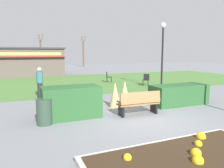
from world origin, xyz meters
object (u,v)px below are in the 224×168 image
Objects in this scene: food_kiosk at (29,62)px; cafe_chair_west at (108,76)px; person_strolling at (40,83)px; tree_left_bg at (41,53)px; park_bench at (139,103)px; trash_bin at (44,112)px; tree_center_bg at (83,53)px; lamppost_mid at (163,48)px; parked_car_west_slot at (17,66)px; cafe_chair_east at (146,79)px.

cafe_chair_west is at bearing -56.53° from food_kiosk.
person_strolling is 27.42m from tree_left_bg.
food_kiosk is 10.74m from cafe_chair_west.
park_bench is 1.02× the size of person_strolling.
trash_bin is 0.12× the size of food_kiosk.
tree_center_bg reaches higher than trash_bin.
tree_center_bg reaches higher than cafe_chair_west.
tree_center_bg is (1.97, 27.16, -0.35)m from lamppost_mid.
park_bench is 18.78m from food_kiosk.
food_kiosk is at bearing 121.74° from lamppost_mid.
park_bench is 0.30× the size of tree_center_bg.
tree_left_bg is at bearing 98.55° from cafe_chair_west.
parked_car_west_slot is at bearing 100.85° from food_kiosk.
trash_bin is 25.39m from parked_car_west_slot.
lamppost_mid reaches higher than person_strolling.
person_strolling is (0.04, -13.61, -0.68)m from food_kiosk.
trash_bin is (-3.55, 0.27, -0.03)m from park_bench.
person_strolling is (0.25, 4.56, 0.41)m from trash_bin.
parked_car_west_slot is at bearing 114.31° from cafe_chair_west.
lamppost_mid reaches higher than trash_bin.
trash_bin is (-8.41, -4.93, -2.37)m from lamppost_mid.
trash_bin is 0.53× the size of person_strolling.
trash_bin reaches higher than cafe_chair_east.
person_strolling is at bearing -110.20° from tree_center_bg.
cafe_chair_east is 21.14m from parked_car_west_slot.
park_bench is 0.38× the size of lamppost_mid.
person_strolling is at bearing 124.34° from park_bench.
food_kiosk is 13.63m from person_strolling.
lamppost_mid reaches higher than cafe_chair_east.
tree_center_bg is at bearing 79.42° from cafe_chair_west.
park_bench is at bearing -124.11° from cafe_chair_east.
cafe_chair_west is 22.91m from tree_left_bg.
tree_center_bg is (4.27, 22.83, 1.94)m from cafe_chair_west.
lamppost_mid is at bearing 46.94° from park_bench.
tree_left_bg is at bearing 106.40° from person_strolling.
lamppost_mid reaches higher than food_kiosk.
person_strolling is 0.40× the size of parked_car_west_slot.
tree_left_bg reaches higher than person_strolling.
park_bench is 7.95m from cafe_chair_east.
tree_left_bg is at bearing 91.48° from park_bench.
person_strolling reaches higher than cafe_chair_east.
park_bench is at bearing -88.52° from tree_left_bg.
food_kiosk reaches higher than park_bench.
person_strolling is 0.30× the size of tree_center_bg.
lamppost_mid is at bearing -64.90° from parked_car_west_slot.
parked_car_west_slot is (-7.28, 16.11, 0.12)m from cafe_chair_west.
trash_bin is at bearing -90.66° from food_kiosk.
parked_car_west_slot is at bearing 115.72° from cafe_chair_east.
lamppost_mid is at bearing -94.14° from tree_center_bg.
park_bench is at bearing -79.74° from food_kiosk.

